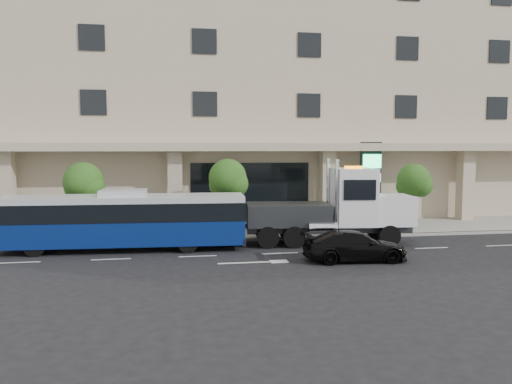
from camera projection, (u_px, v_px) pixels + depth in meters
ground at (274, 247)px, 25.88m from camera, size 120.00×120.00×0.00m
sidewalk at (258, 230)px, 30.78m from camera, size 120.00×6.00×0.15m
curb at (267, 239)px, 27.83m from camera, size 120.00×0.30×0.15m
convention_center at (236, 88)px, 40.14m from camera, size 60.00×17.60×20.00m
tree_left at (84, 185)px, 27.51m from camera, size 2.27×2.20×4.22m
tree_mid at (228, 181)px, 28.79m from camera, size 2.28×2.20×4.38m
tree_right at (414, 182)px, 30.68m from camera, size 2.10×2.00×4.04m
city_bus at (124, 220)px, 25.06m from camera, size 12.20×3.13×3.06m
tow_truck at (337, 209)px, 26.77m from camera, size 10.10×3.37×4.58m
black_sedan at (355, 246)px, 22.77m from camera, size 4.84×2.21×1.37m
signage_pylon at (370, 182)px, 32.89m from camera, size 1.41×0.78×5.38m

